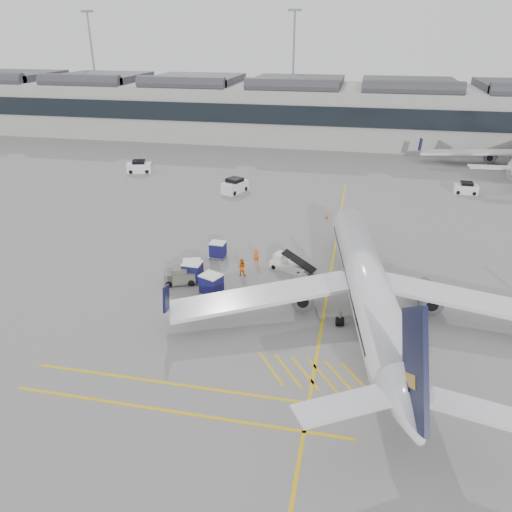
% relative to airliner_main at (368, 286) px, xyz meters
% --- Properties ---
extents(ground, '(220.00, 220.00, 0.00)m').
position_rel_airliner_main_xyz_m(ground, '(-13.34, -1.58, -2.77)').
color(ground, gray).
rests_on(ground, ground).
extents(terminal, '(200.00, 20.45, 12.40)m').
position_rel_airliner_main_xyz_m(terminal, '(-13.34, 70.35, 3.37)').
color(terminal, '#9E9E99').
rests_on(terminal, ground).
extents(light_masts, '(113.00, 0.60, 25.45)m').
position_rel_airliner_main_xyz_m(light_masts, '(-15.01, 84.42, 11.72)').
color(light_masts, slate).
rests_on(light_masts, ground).
extents(apron_markings, '(0.25, 60.00, 0.01)m').
position_rel_airliner_main_xyz_m(apron_markings, '(-3.34, 8.42, -2.77)').
color(apron_markings, gold).
rests_on(apron_markings, ground).
extents(airliner_main, '(32.11, 35.33, 9.44)m').
position_rel_airliner_main_xyz_m(airliner_main, '(0.00, 0.00, 0.00)').
color(airliner_main, silver).
rests_on(airliner_main, ground).
extents(belt_loader, '(4.80, 2.79, 1.90)m').
position_rel_airliner_main_xyz_m(belt_loader, '(-7.47, 7.27, -2.22)').
color(belt_loader, silver).
rests_on(belt_loader, ground).
extents(baggage_cart_a, '(2.31, 2.14, 1.97)m').
position_rel_airliner_main_xyz_m(baggage_cart_a, '(-13.45, 0.81, -1.72)').
color(baggage_cart_a, gray).
rests_on(baggage_cart_a, ground).
extents(baggage_cart_b, '(1.72, 1.45, 1.72)m').
position_rel_airliner_main_xyz_m(baggage_cart_b, '(-15.04, 8.48, -1.85)').
color(baggage_cart_b, gray).
rests_on(baggage_cart_b, ground).
extents(baggage_cart_c, '(1.88, 1.57, 1.92)m').
position_rel_airliner_main_xyz_m(baggage_cart_c, '(-15.90, 2.91, -1.74)').
color(baggage_cart_c, gray).
rests_on(baggage_cart_c, ground).
extents(baggage_cart_d, '(2.11, 1.91, 1.85)m').
position_rel_airliner_main_xyz_m(baggage_cart_d, '(-16.13, 3.45, -1.78)').
color(baggage_cart_d, gray).
rests_on(baggage_cart_d, ground).
extents(ramp_agent_a, '(0.70, 0.62, 1.60)m').
position_rel_airliner_main_xyz_m(ramp_agent_a, '(-10.86, 7.95, -1.97)').
color(ramp_agent_a, '#EB510C').
rests_on(ramp_agent_a, ground).
extents(ramp_agent_b, '(0.88, 0.70, 1.74)m').
position_rel_airliner_main_xyz_m(ramp_agent_b, '(-11.70, 5.07, -1.90)').
color(ramp_agent_b, orange).
rests_on(ramp_agent_b, ground).
extents(pushback_tug, '(3.26, 2.55, 1.60)m').
position_rel_airliner_main_xyz_m(pushback_tug, '(-16.97, 2.36, -2.06)').
color(pushback_tug, '#545649').
rests_on(pushback_tug, ground).
extents(safety_cone_nose, '(0.40, 0.40, 0.55)m').
position_rel_airliner_main_xyz_m(safety_cone_nose, '(-4.95, 22.43, -2.50)').
color(safety_cone_nose, '#F24C0A').
rests_on(safety_cone_nose, ground).
extents(safety_cone_engine, '(0.39, 0.39, 0.54)m').
position_rel_airliner_main_xyz_m(safety_cone_engine, '(1.00, 6.75, -2.50)').
color(safety_cone_engine, '#F24C0A').
rests_on(safety_cone_engine, ground).
extents(service_van_left, '(4.30, 2.95, 2.01)m').
position_rel_airliner_main_xyz_m(service_van_left, '(-36.87, 38.06, -1.87)').
color(service_van_left, silver).
rests_on(service_van_left, ground).
extents(service_van_mid, '(3.49, 4.53, 2.09)m').
position_rel_airliner_main_xyz_m(service_van_mid, '(-18.87, 30.78, -1.84)').
color(service_van_mid, silver).
rests_on(service_van_mid, ground).
extents(service_van_right, '(3.30, 1.71, 1.68)m').
position_rel_airliner_main_xyz_m(service_van_right, '(13.74, 37.10, -2.02)').
color(service_van_right, silver).
rests_on(service_van_right, ground).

